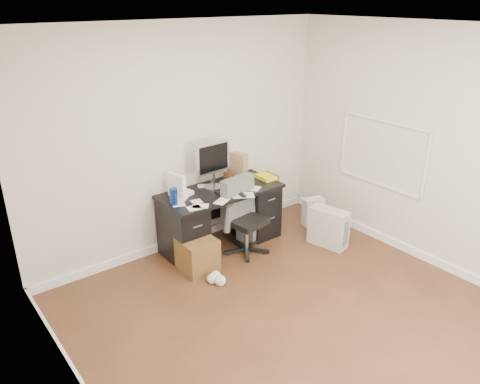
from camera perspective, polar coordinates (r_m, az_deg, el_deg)
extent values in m
plane|color=#472C16|center=(4.79, 6.70, -15.02)|extent=(4.00, 4.00, 0.00)
cube|color=beige|center=(5.60, -7.07, 6.31)|extent=(4.00, 0.02, 2.70)
cube|color=beige|center=(3.16, -19.46, -8.67)|extent=(0.02, 4.00, 2.70)
cube|color=beige|center=(5.64, 22.18, 4.87)|extent=(0.02, 4.00, 2.70)
cube|color=white|center=(3.80, 8.66, 19.13)|extent=(4.00, 4.00, 0.02)
cube|color=white|center=(6.09, -6.41, -5.52)|extent=(4.00, 0.03, 0.10)
cube|color=white|center=(6.12, 20.31, -6.78)|extent=(0.03, 4.00, 0.10)
cube|color=black|center=(5.69, -2.36, 0.09)|extent=(1.50, 0.70, 0.04)
cube|color=black|center=(5.58, -6.91, -4.81)|extent=(0.40, 0.60, 0.71)
cube|color=black|center=(6.15, 1.87, -1.91)|extent=(0.40, 0.60, 0.71)
cube|color=black|center=(6.05, -4.14, -1.35)|extent=(0.70, 0.03, 0.51)
cube|color=black|center=(5.65, -0.87, 0.31)|extent=(0.44, 0.16, 0.02)
sphere|color=#B1B1B6|center=(5.90, 0.57, 1.49)|extent=(0.07, 0.07, 0.06)
cylinder|color=#163998|center=(5.29, -8.10, -0.57)|extent=(0.11, 0.11, 0.20)
cube|color=white|center=(5.46, -7.71, 0.75)|extent=(0.18, 0.27, 0.28)
cube|color=#936A47|center=(6.08, -0.30, 3.39)|extent=(0.20, 0.29, 0.31)
cube|color=yellow|center=(6.03, 3.25, 1.87)|extent=(0.21, 0.26, 0.04)
cube|color=#BBB7A9|center=(5.98, 10.73, -4.25)|extent=(0.31, 0.52, 0.49)
cube|color=silver|center=(6.50, 8.87, -2.34)|extent=(0.32, 0.27, 0.38)
cube|color=#4A2A16|center=(5.42, -5.19, -7.57)|extent=(0.39, 0.39, 0.39)
cube|color=#5D5C61|center=(6.10, 1.49, -4.80)|extent=(0.39, 0.35, 0.19)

